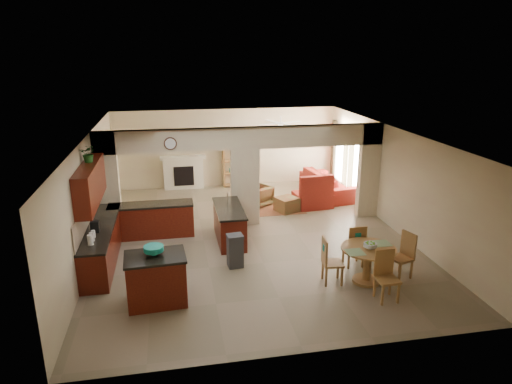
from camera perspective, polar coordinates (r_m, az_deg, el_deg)
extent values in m
plane|color=#7D6D56|center=(12.31, -0.59, -5.62)|extent=(10.00, 10.00, 0.00)
plane|color=white|center=(11.50, -0.64, 7.32)|extent=(10.00, 10.00, 0.00)
plane|color=beige|center=(16.63, -3.66, 5.53)|extent=(8.00, 0.00, 8.00)
plane|color=beige|center=(7.31, 6.40, -10.57)|extent=(8.00, 0.00, 8.00)
plane|color=beige|center=(11.84, -20.05, -0.44)|extent=(0.00, 10.00, 10.00)
plane|color=beige|center=(13.11, 16.88, 1.55)|extent=(0.00, 10.00, 10.00)
cube|color=beige|center=(12.74, -18.06, 0.99)|extent=(0.60, 0.25, 2.80)
cube|color=beige|center=(12.86, -1.39, 0.62)|extent=(0.80, 0.25, 2.20)
cube|color=beige|center=(13.84, 13.91, 2.61)|extent=(0.60, 0.25, 2.80)
cube|color=beige|center=(12.53, -1.44, 6.76)|extent=(8.00, 0.25, 0.60)
cube|color=#3C0906|center=(11.37, -18.64, -6.24)|extent=(0.60, 3.20, 0.86)
cube|color=black|center=(11.21, -18.87, -4.10)|extent=(0.62, 3.22, 0.05)
cube|color=tan|center=(11.15, -20.45, -2.66)|extent=(0.02, 3.20, 0.55)
cube|color=#3C0906|center=(12.53, -12.88, -3.53)|extent=(2.20, 0.60, 0.86)
cube|color=black|center=(12.38, -13.02, -1.56)|extent=(2.22, 0.62, 0.05)
cube|color=#3C0906|center=(10.91, -20.02, 0.94)|extent=(0.35, 2.40, 0.90)
cube|color=#3C0906|center=(11.97, -3.35, -4.11)|extent=(0.65, 1.80, 0.86)
cube|color=black|center=(11.81, -3.39, -2.05)|extent=(0.70, 1.85, 0.05)
cube|color=silver|center=(11.19, -2.78, -5.73)|extent=(0.58, 0.04, 0.70)
cylinder|color=#462517|center=(12.23, -10.66, 5.97)|extent=(0.34, 0.03, 0.34)
cube|color=#9A5C38|center=(14.45, 2.63, -2.04)|extent=(1.60, 1.30, 0.01)
cube|color=beige|center=(16.55, -9.04, 2.27)|extent=(1.40, 0.28, 1.10)
cube|color=black|center=(16.43, -9.01, 1.98)|extent=(0.70, 0.04, 0.70)
cube|color=beige|center=(16.39, -9.13, 4.28)|extent=(1.60, 0.35, 0.10)
cube|color=olive|center=(16.61, -2.35, 3.77)|extent=(1.00, 0.32, 1.80)
cube|color=white|center=(15.15, 12.79, 3.17)|extent=(0.02, 0.90, 1.90)
cube|color=white|center=(16.67, 10.51, 4.61)|extent=(0.02, 0.90, 1.90)
cube|color=white|center=(15.94, 11.56, 3.40)|extent=(0.02, 0.70, 2.10)
cube|color=#3F1F19|center=(14.60, 13.56, 2.59)|extent=(0.10, 0.28, 2.30)
cube|color=#3F1F19|center=(15.67, 11.80, 3.71)|extent=(0.10, 0.28, 2.30)
cube|color=#3F1F19|center=(16.12, 11.13, 4.13)|extent=(0.10, 0.28, 2.30)
cube|color=#3F1F19|center=(17.21, 9.67, 5.05)|extent=(0.10, 0.28, 2.30)
cylinder|color=white|center=(14.75, 3.10, 8.60)|extent=(1.00, 1.00, 0.10)
cube|color=#3C0906|center=(9.33, -12.33, -10.73)|extent=(1.16, 0.85, 0.96)
cube|color=black|center=(9.10, -12.54, -7.92)|extent=(1.22, 0.90, 0.05)
cylinder|color=#138679|center=(9.10, -12.66, -7.13)|extent=(0.39, 0.39, 0.18)
cube|color=#313134|center=(10.58, -2.63, -7.50)|extent=(0.37, 0.32, 0.73)
cylinder|color=olive|center=(10.02, 13.89, -6.89)|extent=(1.17, 1.17, 0.04)
cylinder|color=olive|center=(10.18, 13.74, -8.84)|extent=(0.17, 0.17, 0.76)
cylinder|color=olive|center=(10.34, 13.59, -10.67)|extent=(0.60, 0.60, 0.06)
cylinder|color=#5BAC24|center=(9.93, 14.09, -6.53)|extent=(0.28, 0.28, 0.15)
imported|color=maroon|center=(15.96, 9.06, 1.10)|extent=(2.78, 1.40, 0.78)
cube|color=maroon|center=(14.68, 7.07, -0.96)|extent=(1.20, 1.02, 0.44)
imported|color=maroon|center=(14.69, 0.47, -0.43)|extent=(0.93, 0.94, 0.63)
cube|color=maroon|center=(14.16, 3.87, -1.56)|extent=(0.80, 0.80, 0.44)
imported|color=#124413|center=(10.98, -20.19, 4.54)|extent=(0.40, 0.35, 0.40)
cube|color=olive|center=(10.84, 12.09, -6.76)|extent=(0.42, 0.42, 0.05)
cube|color=olive|center=(11.14, 12.50, -7.40)|extent=(0.04, 0.04, 0.44)
cube|color=olive|center=(11.01, 10.85, -7.58)|extent=(0.04, 0.04, 0.44)
cube|color=olive|center=(10.85, 13.19, -8.13)|extent=(0.04, 0.04, 0.44)
cube|color=olive|center=(10.73, 11.50, -8.33)|extent=(0.04, 0.04, 0.44)
cube|color=olive|center=(10.56, 12.58, -5.68)|extent=(0.42, 0.04, 0.55)
cube|color=#138679|center=(10.51, 12.65, -5.38)|extent=(0.14, 0.01, 0.14)
cube|color=olive|center=(10.55, 17.65, -7.91)|extent=(0.53, 0.53, 0.05)
cube|color=olive|center=(10.64, 16.23, -8.92)|extent=(0.04, 0.04, 0.44)
cube|color=olive|center=(10.43, 17.52, -9.61)|extent=(0.04, 0.04, 0.44)
cube|color=olive|center=(10.86, 17.54, -8.48)|extent=(0.04, 0.04, 0.44)
cube|color=olive|center=(10.66, 18.84, -9.14)|extent=(0.04, 0.04, 0.44)
cube|color=olive|center=(10.56, 18.53, -6.20)|extent=(0.16, 0.41, 0.55)
cube|color=#138679|center=(10.55, 18.66, -5.82)|extent=(0.05, 0.14, 0.14)
cube|color=olive|center=(9.57, 16.09, -10.49)|extent=(0.43, 0.43, 0.05)
cube|color=olive|center=(9.47, 15.54, -12.32)|extent=(0.04, 0.04, 0.44)
cube|color=olive|center=(9.62, 17.37, -11.99)|extent=(0.04, 0.04, 0.44)
cube|color=olive|center=(9.73, 14.60, -11.39)|extent=(0.04, 0.04, 0.44)
cube|color=olive|center=(9.88, 16.40, -11.09)|extent=(0.04, 0.04, 0.44)
cube|color=olive|center=(9.58, 15.71, -8.40)|extent=(0.42, 0.05, 0.55)
cube|color=#138679|center=(9.57, 15.67, -7.96)|extent=(0.14, 0.01, 0.14)
cube|color=olive|center=(9.98, 9.56, -8.79)|extent=(0.46, 0.46, 0.05)
cube|color=olive|center=(9.98, 10.69, -10.34)|extent=(0.04, 0.04, 0.44)
cube|color=olive|center=(10.27, 10.20, -9.47)|extent=(0.04, 0.04, 0.44)
cube|color=olive|center=(9.90, 8.76, -10.47)|extent=(0.04, 0.04, 0.44)
cube|color=olive|center=(10.19, 8.32, -9.59)|extent=(0.04, 0.04, 0.44)
cube|color=olive|center=(9.81, 8.56, -7.28)|extent=(0.08, 0.42, 0.55)
cube|color=#138679|center=(9.78, 8.44, -6.92)|extent=(0.02, 0.14, 0.14)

